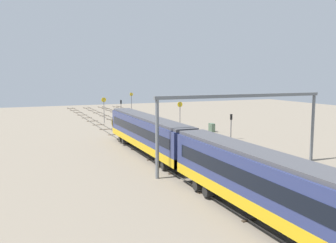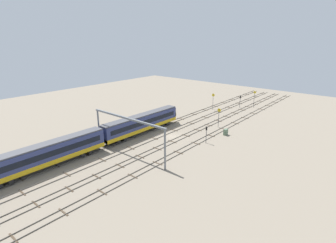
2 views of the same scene
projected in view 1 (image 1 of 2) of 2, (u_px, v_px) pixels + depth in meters
The scene contains 13 objects.
ground_plane at pixel (186, 145), 52.28m from camera, with size 154.29×154.29×0.00m, color gray.
track_near_foreground at pixel (228, 141), 55.06m from camera, with size 138.29×2.40×0.16m.
track_second_near at pixel (201, 144), 53.20m from camera, with size 138.29×2.40×0.16m.
track_middle at pixel (171, 146), 51.34m from camera, with size 138.29×2.40×0.16m.
track_with_train at pixel (139, 149), 49.49m from camera, with size 138.29×2.40×0.16m.
train at pixel (267, 187), 24.19m from camera, with size 75.20×3.24×4.80m.
overhead_gantry at pixel (243, 111), 38.59m from camera, with size 0.40×20.52×8.17m.
speed_sign_near_foreground at pixel (131, 101), 89.95m from camera, with size 0.14×0.85×5.82m.
speed_sign_mid_trackside at pixel (104, 106), 75.88m from camera, with size 0.14×0.99×5.49m.
speed_sign_far_trackside at pixel (180, 112), 66.30m from camera, with size 0.14×0.99×5.29m.
signal_light_trackside_approach at pixel (231, 123), 57.00m from camera, with size 0.31×0.32×4.04m.
signal_light_trackside_departure at pixel (121, 106), 85.72m from camera, with size 0.31×0.32×4.28m.
relay_cabinet at pixel (212, 128), 64.63m from camera, with size 1.27×0.70×1.54m.
Camera 1 is at (-46.29, 22.49, 10.19)m, focal length 38.31 mm.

